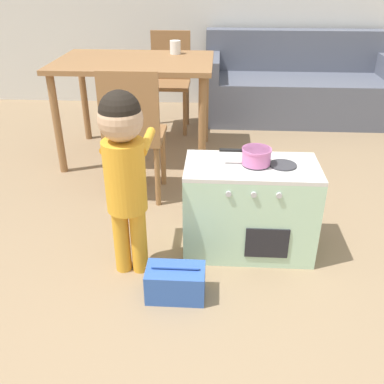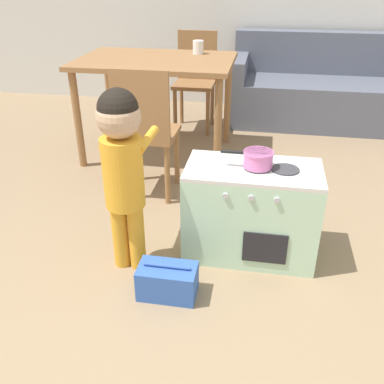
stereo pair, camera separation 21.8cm
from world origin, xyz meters
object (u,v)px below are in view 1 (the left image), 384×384
(dining_chair_near, at_px, (134,133))
(play_kitchen, at_px, (249,208))
(couch, at_px, (297,87))
(dining_table, at_px, (135,73))
(child_figure, at_px, (124,160))
(cup_on_table, at_px, (175,47))
(dining_chair_far, at_px, (170,79))
(toy_pot, at_px, (256,155))
(toy_basket, at_px, (176,282))

(dining_chair_near, bearing_deg, play_kitchen, -37.08)
(couch, bearing_deg, dining_table, -142.11)
(play_kitchen, bearing_deg, child_figure, -159.63)
(dining_chair_near, distance_m, cup_on_table, 1.05)
(dining_table, height_order, dining_chair_far, dining_chair_far)
(dining_table, distance_m, couch, 1.85)
(child_figure, relative_size, cup_on_table, 9.26)
(toy_pot, xyz_separation_m, cup_on_table, (-0.55, 1.51, 0.26))
(toy_pot, relative_size, dining_chair_near, 0.30)
(child_figure, bearing_deg, dining_chair_far, 90.64)
(cup_on_table, bearing_deg, child_figure, -92.44)
(couch, xyz_separation_m, cup_on_table, (-1.15, -0.87, 0.53))
(child_figure, xyz_separation_m, toy_basket, (0.25, -0.20, -0.54))
(cup_on_table, bearing_deg, play_kitchen, -70.53)
(dining_chair_far, relative_size, cup_on_table, 8.59)
(dining_table, distance_m, dining_chair_far, 0.75)
(toy_pot, relative_size, cup_on_table, 2.57)
(toy_pot, xyz_separation_m, toy_basket, (-0.37, -0.42, -0.48))
(child_figure, relative_size, couch, 0.51)
(play_kitchen, xyz_separation_m, child_figure, (-0.61, -0.23, 0.36))
(play_kitchen, xyz_separation_m, toy_pot, (0.01, 0.00, 0.31))
(couch, bearing_deg, dining_chair_near, -125.63)
(dining_chair_far, xyz_separation_m, couch, (1.24, 0.41, -0.17))
(dining_table, xyz_separation_m, dining_chair_far, (0.19, 0.70, -0.21))
(toy_pot, bearing_deg, couch, 75.88)
(dining_chair_far, bearing_deg, toy_pot, 108.19)
(play_kitchen, distance_m, couch, 2.46)
(dining_table, height_order, cup_on_table, cup_on_table)
(toy_pot, distance_m, couch, 2.47)
(play_kitchen, bearing_deg, dining_chair_near, 142.92)
(toy_pot, xyz_separation_m, dining_table, (-0.83, 1.26, 0.11))
(toy_pot, bearing_deg, dining_table, 123.45)
(dining_chair_far, bearing_deg, cup_on_table, 102.12)
(toy_pot, relative_size, dining_table, 0.22)
(toy_pot, bearing_deg, child_figure, -160.02)
(toy_pot, relative_size, couch, 0.14)
(play_kitchen, xyz_separation_m, dining_chair_far, (-0.63, 1.97, 0.21))
(dining_chair_far, height_order, couch, dining_chair_far)
(toy_basket, bearing_deg, child_figure, 141.49)
(toy_basket, bearing_deg, couch, 70.84)
(play_kitchen, xyz_separation_m, couch, (0.61, 2.38, 0.04))
(play_kitchen, relative_size, dining_chair_near, 0.78)
(child_figure, bearing_deg, cup_on_table, 87.56)
(child_figure, distance_m, dining_table, 1.51)
(play_kitchen, relative_size, couch, 0.37)
(dining_chair_far, distance_m, couch, 1.32)
(dining_chair_far, bearing_deg, dining_table, 74.91)
(toy_pot, height_order, dining_table, dining_table)
(play_kitchen, relative_size, dining_table, 0.58)
(toy_basket, distance_m, dining_table, 1.84)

